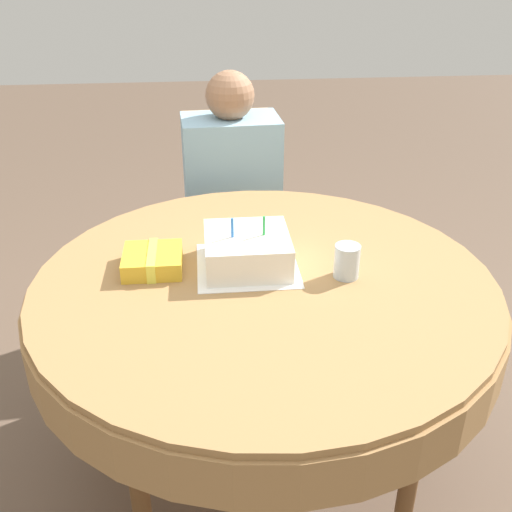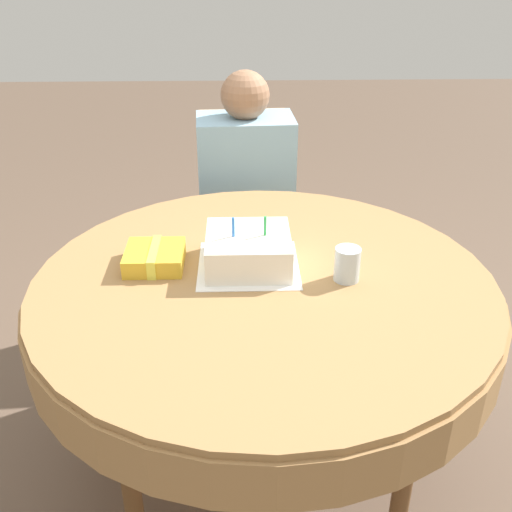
{
  "view_description": "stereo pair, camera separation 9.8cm",
  "coord_description": "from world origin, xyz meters",
  "px_view_note": "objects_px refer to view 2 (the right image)",
  "views": [
    {
      "loc": [
        -0.16,
        -1.44,
        1.58
      ],
      "look_at": [
        -0.02,
        0.02,
        0.79
      ],
      "focal_mm": 42.0,
      "sensor_mm": 36.0,
      "label": 1
    },
    {
      "loc": [
        -0.06,
        -1.45,
        1.58
      ],
      "look_at": [
        -0.02,
        0.02,
        0.79
      ],
      "focal_mm": 42.0,
      "sensor_mm": 36.0,
      "label": 2
    }
  ],
  "objects_px": {
    "chair": "(245,211)",
    "gift_box": "(155,257)",
    "birthday_cake": "(248,250)",
    "person": "(246,180)",
    "drinking_glass": "(347,264)"
  },
  "relations": [
    {
      "from": "chair",
      "to": "person",
      "type": "xyz_separation_m",
      "value": [
        0.01,
        -0.09,
        0.18
      ]
    },
    {
      "from": "drinking_glass",
      "to": "gift_box",
      "type": "relative_size",
      "value": 0.56
    },
    {
      "from": "person",
      "to": "birthday_cake",
      "type": "bearing_deg",
      "value": -93.6
    },
    {
      "from": "person",
      "to": "drinking_glass",
      "type": "height_order",
      "value": "person"
    },
    {
      "from": "gift_box",
      "to": "chair",
      "type": "bearing_deg",
      "value": 73.3
    },
    {
      "from": "chair",
      "to": "gift_box",
      "type": "height_order",
      "value": "chair"
    },
    {
      "from": "drinking_glass",
      "to": "chair",
      "type": "bearing_deg",
      "value": 105.26
    },
    {
      "from": "chair",
      "to": "drinking_glass",
      "type": "xyz_separation_m",
      "value": [
        0.27,
        -1.0,
        0.28
      ]
    },
    {
      "from": "chair",
      "to": "gift_box",
      "type": "distance_m",
      "value": 0.98
    },
    {
      "from": "chair",
      "to": "birthday_cake",
      "type": "distance_m",
      "value": 0.95
    },
    {
      "from": "birthday_cake",
      "to": "gift_box",
      "type": "distance_m",
      "value": 0.27
    },
    {
      "from": "drinking_glass",
      "to": "gift_box",
      "type": "xyz_separation_m",
      "value": [
        -0.54,
        0.1,
        -0.02
      ]
    },
    {
      "from": "person",
      "to": "drinking_glass",
      "type": "xyz_separation_m",
      "value": [
        0.27,
        -0.9,
        0.1
      ]
    },
    {
      "from": "person",
      "to": "drinking_glass",
      "type": "distance_m",
      "value": 0.95
    },
    {
      "from": "birthday_cake",
      "to": "drinking_glass",
      "type": "height_order",
      "value": "birthday_cake"
    }
  ]
}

